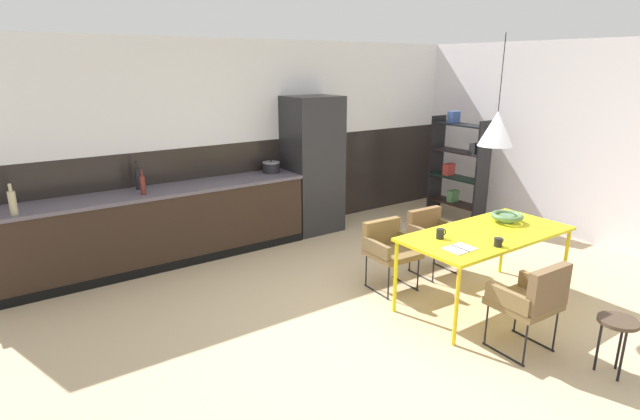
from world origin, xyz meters
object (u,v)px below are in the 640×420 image
(refrigerator_column, at_px, (313,165))
(armchair_head_of_table, at_px, (389,245))
(dining_table, at_px, (486,237))
(mug_short_terracotta, at_px, (440,234))
(side_stool, at_px, (618,326))
(open_shelf_unit, at_px, (458,166))
(armchair_facing_counter, at_px, (533,296))
(bottle_oil_tall, at_px, (138,178))
(armchair_near_window, at_px, (432,232))
(pendant_lamp_over_table_near, at_px, (496,129))
(cooking_pot, at_px, (271,167))
(fruit_bowl, at_px, (507,217))
(mug_wide_latte, at_px, (498,242))
(bottle_vinegar_dark, at_px, (143,185))
(bottle_spice_small, at_px, (13,202))
(open_book, at_px, (460,249))

(refrigerator_column, height_order, armchair_head_of_table, refrigerator_column)
(dining_table, height_order, mug_short_terracotta, mug_short_terracotta)
(side_stool, height_order, open_shelf_unit, open_shelf_unit)
(armchair_facing_counter, distance_m, bottle_oil_tall, 4.39)
(armchair_facing_counter, bearing_deg, bottle_oil_tall, 119.76)
(armchair_near_window, bearing_deg, pendant_lamp_over_table_near, 80.42)
(cooking_pot, height_order, pendant_lamp_over_table_near, pendant_lamp_over_table_near)
(armchair_facing_counter, xyz_separation_m, bottle_oil_tall, (-2.02, 3.86, 0.53))
(side_stool, bearing_deg, fruit_bowl, 67.71)
(armchair_near_window, height_order, mug_wide_latte, mug_wide_latte)
(bottle_oil_tall, bearing_deg, bottle_vinegar_dark, -94.88)
(mug_wide_latte, bearing_deg, pendant_lamp_over_table_near, 52.07)
(armchair_near_window, bearing_deg, bottle_spice_small, -22.59)
(cooking_pot, height_order, bottle_oil_tall, bottle_oil_tall)
(refrigerator_column, bearing_deg, bottle_spice_small, -177.02)
(bottle_spice_small, bearing_deg, mug_short_terracotta, -38.67)
(fruit_bowl, height_order, side_stool, fruit_bowl)
(dining_table, bearing_deg, open_shelf_unit, 45.58)
(fruit_bowl, bearing_deg, mug_short_terracotta, 177.03)
(dining_table, relative_size, pendant_lamp_over_table_near, 1.76)
(armchair_head_of_table, height_order, armchair_near_window, armchair_near_window)
(armchair_near_window, bearing_deg, side_stool, 83.99)
(cooking_pot, bearing_deg, side_stool, -82.98)
(bottle_vinegar_dark, relative_size, open_shelf_unit, 0.17)
(bottle_oil_tall, bearing_deg, dining_table, -51.39)
(open_book, relative_size, bottle_spice_small, 0.81)
(open_book, xyz_separation_m, bottle_oil_tall, (-1.86, 3.21, 0.28))
(armchair_near_window, xyz_separation_m, mug_short_terracotta, (-0.69, -0.73, 0.32))
(armchair_facing_counter, bearing_deg, mug_wide_latte, 72.19)
(dining_table, distance_m, open_book, 0.61)
(dining_table, xyz_separation_m, bottle_spice_small, (-3.73, 2.72, 0.32))
(dining_table, height_order, armchair_facing_counter, armchair_facing_counter)
(open_book, bearing_deg, refrigerator_column, 80.58)
(side_stool, bearing_deg, bottle_vinegar_dark, 119.19)
(refrigerator_column, bearing_deg, mug_wide_latte, -92.96)
(armchair_head_of_table, bearing_deg, bottle_vinegar_dark, -41.60)
(refrigerator_column, bearing_deg, dining_table, -88.53)
(armchair_near_window, bearing_deg, open_shelf_unit, -143.97)
(armchair_head_of_table, distance_m, mug_short_terracotta, 0.77)
(mug_wide_latte, relative_size, side_stool, 0.25)
(fruit_bowl, xyz_separation_m, mug_short_terracotta, (-0.94, 0.05, -0.01))
(refrigerator_column, xyz_separation_m, mug_short_terracotta, (-0.43, -2.77, -0.15))
(dining_table, height_order, cooking_pot, cooking_pot)
(bottle_spice_small, distance_m, pendant_lamp_over_table_near, 4.67)
(open_book, bearing_deg, bottle_oil_tall, 120.05)
(bottle_oil_tall, xyz_separation_m, side_stool, (2.29, -4.40, -0.63))
(fruit_bowl, bearing_deg, bottle_oil_tall, 134.12)
(bottle_spice_small, xyz_separation_m, bottle_oil_tall, (1.29, 0.34, 0.01))
(bottle_vinegar_dark, bearing_deg, bottle_spice_small, -176.62)
(armchair_head_of_table, xyz_separation_m, armchair_near_window, (0.69, 0.03, 0.01))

